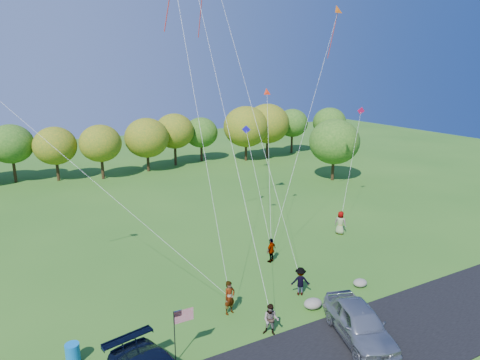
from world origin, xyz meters
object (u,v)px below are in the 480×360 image
at_px(flyer_a, 230,298).
at_px(trash_barrel, 73,353).
at_px(flyer_c, 300,281).
at_px(flyer_d, 271,250).
at_px(flyer_b, 271,320).
at_px(minivan_silver, 359,323).
at_px(flyer_e, 340,223).

relative_size(flyer_a, trash_barrel, 1.98).
xyz_separation_m(flyer_c, flyer_d, (0.90, 4.63, 0.01)).
bearing_deg(flyer_b, flyer_c, 78.50).
bearing_deg(flyer_d, minivan_silver, 59.74).
xyz_separation_m(flyer_d, trash_barrel, (-13.83, -4.62, -0.39)).
bearing_deg(minivan_silver, trash_barrel, 175.72).
xyz_separation_m(minivan_silver, flyer_b, (-3.65, 2.48, -0.10)).
xyz_separation_m(flyer_b, flyer_c, (3.72, 2.55, 0.03)).
xyz_separation_m(minivan_silver, flyer_d, (0.98, 9.65, -0.07)).
bearing_deg(flyer_c, flyer_e, -116.33).
bearing_deg(minivan_silver, flyer_a, 148.34).
height_order(flyer_a, flyer_d, flyer_a).
bearing_deg(minivan_silver, flyer_d, 101.32).
xyz_separation_m(minivan_silver, flyer_a, (-4.59, 5.24, 0.02)).
relative_size(flyer_b, flyer_c, 0.97).
height_order(flyer_a, trash_barrel, flyer_a).
relative_size(flyer_b, flyer_e, 0.88).
bearing_deg(minivan_silver, flyer_b, 162.89).
bearing_deg(trash_barrel, flyer_d, 18.48).
relative_size(minivan_silver, flyer_e, 2.72).
relative_size(flyer_e, trash_barrel, 1.97).
distance_m(flyer_d, flyer_e, 8.02).
bearing_deg(flyer_a, flyer_e, 11.34).
distance_m(flyer_d, trash_barrel, 14.59).
distance_m(minivan_silver, flyer_d, 9.70).
distance_m(minivan_silver, flyer_a, 6.96).
bearing_deg(trash_barrel, flyer_a, 1.42).
distance_m(flyer_a, flyer_d, 7.11).
height_order(flyer_c, flyer_e, flyer_e).
distance_m(flyer_b, flyer_c, 4.51).
distance_m(flyer_b, trash_barrel, 9.56).
xyz_separation_m(flyer_a, flyer_e, (13.40, 6.15, -0.00)).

